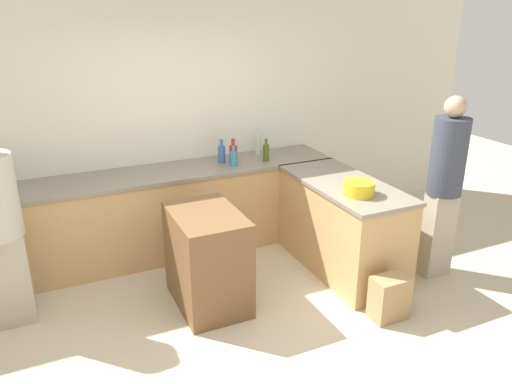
{
  "coord_description": "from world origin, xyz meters",
  "views": [
    {
      "loc": [
        -1.42,
        -3.08,
        2.57
      ],
      "look_at": [
        0.34,
        0.74,
        0.98
      ],
      "focal_mm": 35.0,
      "sensor_mm": 36.0,
      "label": 1
    }
  ],
  "objects_px": {
    "mixing_bowl": "(359,188)",
    "hot_sauce_bottle": "(233,153)",
    "island_table": "(207,259)",
    "water_bottle_blue": "(222,153)",
    "olive_oil_bottle": "(266,152)",
    "paper_bag": "(389,298)",
    "vinegar_bottle_clear": "(258,144)",
    "person_at_peninsula": "(445,182)",
    "dish_soap_bottle": "(233,158)"
  },
  "relations": [
    {
      "from": "olive_oil_bottle",
      "to": "hot_sauce_bottle",
      "type": "bearing_deg",
      "value": 169.71
    },
    {
      "from": "hot_sauce_bottle",
      "to": "water_bottle_blue",
      "type": "height_order",
      "value": "hot_sauce_bottle"
    },
    {
      "from": "vinegar_bottle_clear",
      "to": "person_at_peninsula",
      "type": "xyz_separation_m",
      "value": [
        1.16,
        -1.74,
        -0.07
      ]
    },
    {
      "from": "mixing_bowl",
      "to": "person_at_peninsula",
      "type": "xyz_separation_m",
      "value": [
        0.87,
        -0.16,
        -0.01
      ]
    },
    {
      "from": "vinegar_bottle_clear",
      "to": "person_at_peninsula",
      "type": "bearing_deg",
      "value": -56.32
    },
    {
      "from": "olive_oil_bottle",
      "to": "water_bottle_blue",
      "type": "height_order",
      "value": "water_bottle_blue"
    },
    {
      "from": "island_table",
      "to": "vinegar_bottle_clear",
      "type": "height_order",
      "value": "vinegar_bottle_clear"
    },
    {
      "from": "dish_soap_bottle",
      "to": "vinegar_bottle_clear",
      "type": "distance_m",
      "value": 0.52
    },
    {
      "from": "dish_soap_bottle",
      "to": "paper_bag",
      "type": "relative_size",
      "value": 0.58
    },
    {
      "from": "water_bottle_blue",
      "to": "dish_soap_bottle",
      "type": "relative_size",
      "value": 1.16
    },
    {
      "from": "hot_sauce_bottle",
      "to": "dish_soap_bottle",
      "type": "xyz_separation_m",
      "value": [
        -0.04,
        -0.11,
        -0.02
      ]
    },
    {
      "from": "person_at_peninsula",
      "to": "vinegar_bottle_clear",
      "type": "bearing_deg",
      "value": 123.68
    },
    {
      "from": "island_table",
      "to": "paper_bag",
      "type": "distance_m",
      "value": 1.62
    },
    {
      "from": "dish_soap_bottle",
      "to": "vinegar_bottle_clear",
      "type": "xyz_separation_m",
      "value": [
        0.43,
        0.3,
        0.03
      ]
    },
    {
      "from": "mixing_bowl",
      "to": "olive_oil_bottle",
      "type": "height_order",
      "value": "olive_oil_bottle"
    },
    {
      "from": "dish_soap_bottle",
      "to": "person_at_peninsula",
      "type": "bearing_deg",
      "value": -42.2
    },
    {
      "from": "water_bottle_blue",
      "to": "olive_oil_bottle",
      "type": "bearing_deg",
      "value": -15.91
    },
    {
      "from": "person_at_peninsula",
      "to": "dish_soap_bottle",
      "type": "bearing_deg",
      "value": 137.8
    },
    {
      "from": "island_table",
      "to": "dish_soap_bottle",
      "type": "relative_size",
      "value": 3.93
    },
    {
      "from": "mixing_bowl",
      "to": "hot_sauce_bottle",
      "type": "bearing_deg",
      "value": 115.92
    },
    {
      "from": "dish_soap_bottle",
      "to": "person_at_peninsula",
      "type": "xyz_separation_m",
      "value": [
        1.59,
        -1.44,
        -0.04
      ]
    },
    {
      "from": "hot_sauce_bottle",
      "to": "paper_bag",
      "type": "xyz_separation_m",
      "value": [
        0.63,
        -1.98,
        -0.85
      ]
    },
    {
      "from": "mixing_bowl",
      "to": "dish_soap_bottle",
      "type": "bearing_deg",
      "value": 119.31
    },
    {
      "from": "dish_soap_bottle",
      "to": "island_table",
      "type": "bearing_deg",
      "value": -123.96
    },
    {
      "from": "hot_sauce_bottle",
      "to": "person_at_peninsula",
      "type": "distance_m",
      "value": 2.19
    },
    {
      "from": "mixing_bowl",
      "to": "hot_sauce_bottle",
      "type": "relative_size",
      "value": 1.04
    },
    {
      "from": "island_table",
      "to": "dish_soap_bottle",
      "type": "distance_m",
      "value": 1.33
    },
    {
      "from": "hot_sauce_bottle",
      "to": "olive_oil_bottle",
      "type": "height_order",
      "value": "hot_sauce_bottle"
    },
    {
      "from": "vinegar_bottle_clear",
      "to": "hot_sauce_bottle",
      "type": "bearing_deg",
      "value": -153.46
    },
    {
      "from": "water_bottle_blue",
      "to": "hot_sauce_bottle",
      "type": "bearing_deg",
      "value": -32.2
    },
    {
      "from": "olive_oil_bottle",
      "to": "dish_soap_bottle",
      "type": "distance_m",
      "value": 0.41
    },
    {
      "from": "island_table",
      "to": "dish_soap_bottle",
      "type": "xyz_separation_m",
      "value": [
        0.67,
        0.99,
        0.58
      ]
    },
    {
      "from": "mixing_bowl",
      "to": "water_bottle_blue",
      "type": "height_order",
      "value": "water_bottle_blue"
    },
    {
      "from": "mixing_bowl",
      "to": "olive_oil_bottle",
      "type": "bearing_deg",
      "value": 103.12
    },
    {
      "from": "olive_oil_bottle",
      "to": "dish_soap_bottle",
      "type": "height_order",
      "value": "olive_oil_bottle"
    },
    {
      "from": "olive_oil_bottle",
      "to": "paper_bag",
      "type": "relative_size",
      "value": 0.65
    },
    {
      "from": "island_table",
      "to": "mixing_bowl",
      "type": "xyz_separation_m",
      "value": [
        1.38,
        -0.28,
        0.55
      ]
    },
    {
      "from": "dish_soap_bottle",
      "to": "person_at_peninsula",
      "type": "height_order",
      "value": "person_at_peninsula"
    },
    {
      "from": "island_table",
      "to": "water_bottle_blue",
      "type": "distance_m",
      "value": 1.44
    },
    {
      "from": "hot_sauce_bottle",
      "to": "vinegar_bottle_clear",
      "type": "bearing_deg",
      "value": 26.54
    },
    {
      "from": "island_table",
      "to": "paper_bag",
      "type": "height_order",
      "value": "island_table"
    },
    {
      "from": "water_bottle_blue",
      "to": "vinegar_bottle_clear",
      "type": "relative_size",
      "value": 0.85
    },
    {
      "from": "island_table",
      "to": "mixing_bowl",
      "type": "distance_m",
      "value": 1.52
    },
    {
      "from": "person_at_peninsula",
      "to": "mixing_bowl",
      "type": "bearing_deg",
      "value": 169.28
    },
    {
      "from": "hot_sauce_bottle",
      "to": "water_bottle_blue",
      "type": "relative_size",
      "value": 1.05
    },
    {
      "from": "olive_oil_bottle",
      "to": "person_at_peninsula",
      "type": "bearing_deg",
      "value": -51.49
    },
    {
      "from": "olive_oil_bottle",
      "to": "vinegar_bottle_clear",
      "type": "bearing_deg",
      "value": 85.71
    },
    {
      "from": "island_table",
      "to": "paper_bag",
      "type": "xyz_separation_m",
      "value": [
        1.34,
        -0.88,
        -0.25
      ]
    },
    {
      "from": "dish_soap_bottle",
      "to": "person_at_peninsula",
      "type": "distance_m",
      "value": 2.14
    },
    {
      "from": "water_bottle_blue",
      "to": "vinegar_bottle_clear",
      "type": "distance_m",
      "value": 0.51
    }
  ]
}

